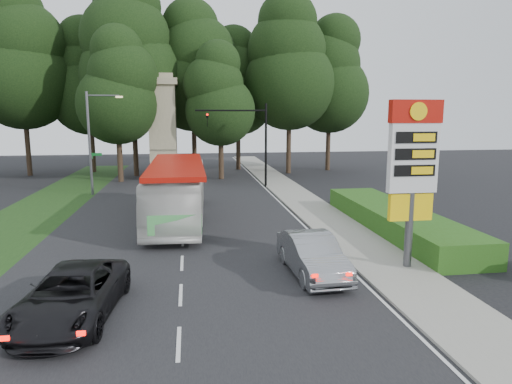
{
  "coord_description": "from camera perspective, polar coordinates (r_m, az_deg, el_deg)",
  "views": [
    {
      "loc": [
        0.42,
        -14.92,
        6.29
      ],
      "look_at": [
        3.9,
        8.75,
        2.2
      ],
      "focal_mm": 32.0,
      "sensor_mm": 36.0,
      "label": 1
    }
  ],
  "objects": [
    {
      "name": "tree_east_near",
      "position": [
        52.33,
        -2.28,
        13.41
      ],
      "size": [
        8.12,
        8.12,
        15.95
      ],
      "color": "#2D2116",
      "rests_on": "ground"
    },
    {
      "name": "suv_charcoal",
      "position": [
        15.55,
        -22.02,
        -11.82
      ],
      "size": [
        3.08,
        5.79,
        1.55
      ],
      "primitive_type": "imported",
      "rotation": [
        0.0,
        0.0,
        -0.09
      ],
      "color": "black",
      "rests_on": "ground"
    },
    {
      "name": "monument",
      "position": [
        45.0,
        -11.55,
        8.0
      ],
      "size": [
        3.0,
        3.0,
        10.05
      ],
      "color": "gray",
      "rests_on": "ground"
    },
    {
      "name": "grass_verge_left",
      "position": [
        34.95,
        -24.7,
        -1.55
      ],
      "size": [
        5.0,
        50.0,
        0.02
      ],
      "primitive_type": "cube",
      "color": "#193814",
      "rests_on": "ground"
    },
    {
      "name": "tree_monument_right",
      "position": [
        44.56,
        -4.49,
        11.89
      ],
      "size": [
        6.72,
        6.72,
        13.2
      ],
      "color": "#2D2116",
      "rests_on": "ground"
    },
    {
      "name": "hedge",
      "position": [
        26.09,
        17.04,
        -3.33
      ],
      "size": [
        3.0,
        14.0,
        1.2
      ],
      "primitive_type": "cube",
      "color": "#274E15",
      "rests_on": "ground"
    },
    {
      "name": "tree_center_left",
      "position": [
        48.56,
        -15.33,
        16.15
      ],
      "size": [
        10.08,
        10.08,
        19.8
      ],
      "color": "#2D2116",
      "rests_on": "ground"
    },
    {
      "name": "transit_bus",
      "position": [
        27.26,
        -9.79,
        -0.05
      ],
      "size": [
        3.42,
        12.6,
        3.48
      ],
      "primitive_type": "imported",
      "rotation": [
        0.0,
        0.0,
        -0.04
      ],
      "color": "silver",
      "rests_on": "ground"
    },
    {
      "name": "sidewalk_right",
      "position": [
        28.79,
        8.16,
        -2.9
      ],
      "size": [
        3.0,
        80.0,
        0.12
      ],
      "primitive_type": "cube",
      "color": "gray",
      "rests_on": "ground"
    },
    {
      "name": "tree_far_east",
      "position": [
        52.45,
        9.22,
        14.02
      ],
      "size": [
        8.68,
        8.68,
        17.05
      ],
      "color": "#2D2116",
      "rests_on": "ground"
    },
    {
      "name": "sedan_silver",
      "position": [
        18.27,
        7.06,
        -7.82
      ],
      "size": [
        1.98,
        5.03,
        1.63
      ],
      "primitive_type": "imported",
      "rotation": [
        0.0,
        0.0,
        0.05
      ],
      "color": "#929498",
      "rests_on": "ground"
    },
    {
      "name": "tree_east_mid",
      "position": [
        49.33,
        4.22,
        15.57
      ],
      "size": [
        9.52,
        9.52,
        18.7
      ],
      "color": "#2D2116",
      "rests_on": "ground"
    },
    {
      "name": "gas_station_pylon",
      "position": [
        19.15,
        19.03,
        3.65
      ],
      "size": [
        2.1,
        0.45,
        6.85
      ],
      "color": "#59595E",
      "rests_on": "ground"
    },
    {
      "name": "traffic_signal_mast",
      "position": [
        39.3,
        -0.66,
        7.35
      ],
      "size": [
        6.1,
        0.35,
        7.2
      ],
      "color": "black",
      "rests_on": "ground"
    },
    {
      "name": "tree_west_mid",
      "position": [
        52.82,
        -27.36,
        14.52
      ],
      "size": [
        9.8,
        9.8,
        19.25
      ],
      "color": "#2D2116",
      "rests_on": "ground"
    },
    {
      "name": "tree_west_near",
      "position": [
        53.08,
        -20.21,
        13.15
      ],
      "size": [
        8.4,
        8.4,
        16.5
      ],
      "color": "#2D2116",
      "rests_on": "ground"
    },
    {
      "name": "road_surface",
      "position": [
        27.64,
        -9.02,
        -3.55
      ],
      "size": [
        14.0,
        80.0,
        0.02
      ],
      "primitive_type": "cube",
      "color": "black",
      "rests_on": "ground"
    },
    {
      "name": "ground",
      "position": [
        16.2,
        -9.43,
        -13.29
      ],
      "size": [
        120.0,
        120.0,
        0.0
      ],
      "primitive_type": "plane",
      "color": "black",
      "rests_on": "ground"
    },
    {
      "name": "tree_center_right",
      "position": [
        50.14,
        -7.93,
        15.03
      ],
      "size": [
        9.24,
        9.24,
        18.15
      ],
      "color": "#2D2116",
      "rests_on": "ground"
    },
    {
      "name": "streetlight_signs",
      "position": [
        37.71,
        -19.8,
        6.32
      ],
      "size": [
        2.75,
        0.98,
        8.0
      ],
      "color": "#59595E",
      "rests_on": "ground"
    },
    {
      "name": "tree_monument_left",
      "position": [
        44.45,
        -17.06,
        12.37
      ],
      "size": [
        7.28,
        7.28,
        14.3
      ],
      "color": "#2D2116",
      "rests_on": "ground"
    }
  ]
}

